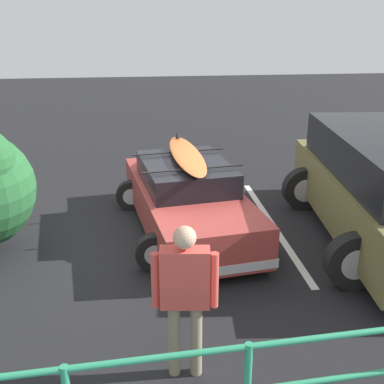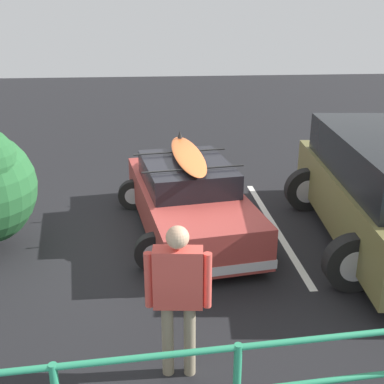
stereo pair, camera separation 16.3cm
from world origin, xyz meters
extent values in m
cube|color=black|center=(0.00, 0.00, -0.01)|extent=(44.00, 44.00, 0.02)
cube|color=silver|center=(-2.01, -0.20, 0.00)|extent=(0.12, 4.34, 0.00)
cube|color=#9E3833|center=(-0.45, -0.20, 0.49)|extent=(2.17, 4.17, 0.66)
cube|color=black|center=(-0.43, -0.35, 1.02)|extent=(1.68, 2.09, 0.40)
cube|color=silver|center=(-0.73, 1.73, 0.28)|extent=(1.65, 0.33, 0.14)
cube|color=silver|center=(-0.18, -2.13, 0.28)|extent=(1.65, 0.33, 0.14)
cylinder|color=black|center=(-1.45, 0.91, 0.29)|extent=(0.58, 0.18, 0.58)
cylinder|color=#B7B7BC|center=(-1.45, 0.91, 0.29)|extent=(0.32, 0.19, 0.32)
cylinder|color=black|center=(0.19, 1.14, 0.29)|extent=(0.58, 0.18, 0.58)
cylinder|color=#B7B7BC|center=(0.19, 1.14, 0.29)|extent=(0.32, 0.19, 0.32)
cylinder|color=black|center=(-1.10, -1.54, 0.29)|extent=(0.58, 0.18, 0.58)
cylinder|color=#B7B7BC|center=(-1.10, -1.54, 0.29)|extent=(0.32, 0.19, 0.32)
cylinder|color=black|center=(0.54, -1.30, 0.29)|extent=(0.58, 0.18, 0.58)
cylinder|color=#B7B7BC|center=(0.54, -1.30, 0.29)|extent=(0.32, 0.19, 0.32)
cylinder|color=black|center=(-0.51, 0.17, 1.26)|extent=(1.69, 0.27, 0.03)
cylinder|color=black|center=(-0.36, -0.87, 1.26)|extent=(1.69, 0.27, 0.03)
ellipsoid|color=orange|center=(-0.46, -0.47, 1.32)|extent=(0.64, 2.58, 0.09)
cone|color=black|center=(-0.40, -1.49, 1.43)|extent=(0.10, 0.10, 0.14)
cube|color=brown|center=(-3.58, 0.60, 0.71)|extent=(2.24, 4.99, 0.89)
cylinder|color=black|center=(-3.82, -1.91, 0.81)|extent=(0.76, 0.25, 0.74)
cylinder|color=black|center=(-2.53, 1.95, 0.41)|extent=(0.82, 0.22, 0.82)
cylinder|color=#B7B7BC|center=(-2.53, 1.95, 0.41)|extent=(0.45, 0.23, 0.45)
cylinder|color=black|center=(-2.81, -0.94, 0.41)|extent=(0.82, 0.22, 0.82)
cylinder|color=#B7B7BC|center=(-2.81, -0.94, 0.41)|extent=(0.45, 0.23, 0.45)
cylinder|color=gray|center=(-0.14, 3.41, 0.43)|extent=(0.12, 0.12, 0.85)
cylinder|color=gray|center=(0.09, 3.38, 0.43)|extent=(0.12, 0.12, 0.85)
cube|color=#DB4C42|center=(-0.03, 3.39, 1.17)|extent=(0.52, 0.25, 0.64)
sphere|color=#D6A884|center=(-0.03, 3.39, 1.62)|extent=(0.23, 0.23, 0.23)
cylinder|color=#DB4C42|center=(-0.32, 3.43, 1.14)|extent=(0.09, 0.09, 0.60)
cylinder|color=#DB4C42|center=(0.26, 3.36, 1.14)|extent=(0.09, 0.09, 0.60)
cylinder|color=#2D9366|center=(0.28, 4.41, 1.07)|extent=(7.40, 0.53, 0.06)
camera|label=1|loc=(0.39, 7.55, 3.65)|focal=45.00mm
camera|label=2|loc=(0.23, 7.56, 3.65)|focal=45.00mm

